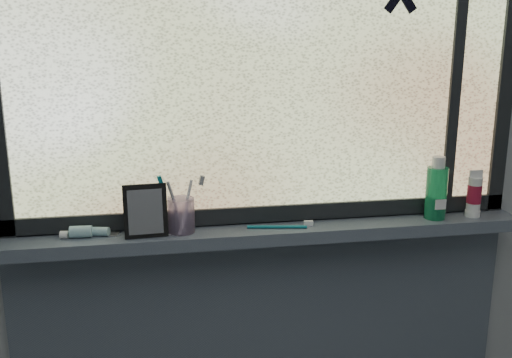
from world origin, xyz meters
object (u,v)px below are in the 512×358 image
object	(u,v)px
vanity_mirror	(145,211)
toothbrush_cup	(181,215)
cream_tube	(474,192)
mouthwash_bottle	(437,188)

from	to	relation	value
vanity_mirror	toothbrush_cup	bearing A→B (deg)	8.11
vanity_mirror	toothbrush_cup	size ratio (longest dim) A/B	1.50
toothbrush_cup	cream_tube	size ratio (longest dim) A/B	0.95
mouthwash_bottle	cream_tube	world-z (taller)	mouthwash_bottle
cream_tube	toothbrush_cup	bearing A→B (deg)	179.37
vanity_mirror	mouthwash_bottle	distance (m)	0.91
vanity_mirror	mouthwash_bottle	xyz separation A→B (m)	(0.91, 0.01, 0.02)
vanity_mirror	mouthwash_bottle	bearing A→B (deg)	-2.51
toothbrush_cup	mouthwash_bottle	distance (m)	0.81
vanity_mirror	cream_tube	world-z (taller)	vanity_mirror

